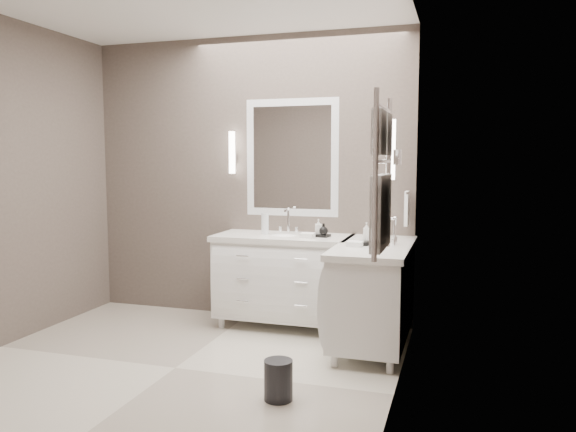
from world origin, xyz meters
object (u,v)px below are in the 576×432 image
(vanity_back, at_px, (283,275))
(towel_ladder, at_px, (381,185))
(waste_bin, at_px, (278,380))
(vanity_right, at_px, (374,289))

(vanity_back, distance_m, towel_ladder, 2.16)
(waste_bin, bearing_deg, towel_ladder, -9.12)
(vanity_back, height_order, vanity_right, same)
(waste_bin, bearing_deg, vanity_right, 70.43)
(vanity_back, relative_size, waste_bin, 4.77)
(vanity_back, bearing_deg, waste_bin, -73.52)
(towel_ladder, bearing_deg, vanity_right, 99.84)
(vanity_back, distance_m, vanity_right, 0.93)
(towel_ladder, bearing_deg, vanity_back, 124.10)
(vanity_right, relative_size, waste_bin, 4.77)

